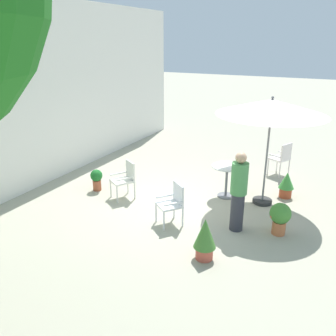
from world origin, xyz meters
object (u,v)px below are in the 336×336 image
Objects in this scene: patio_umbrella_0 at (272,108)px; potted_plant_0 at (97,178)px; potted_plant_1 at (205,237)px; potted_plant_3 at (280,216)px; patio_chair_0 at (282,157)px; cafe_table_0 at (227,175)px; patio_chair_1 at (173,201)px; patio_chair_2 at (125,177)px; standing_person at (239,191)px; potted_plant_2 at (286,184)px.

patio_umbrella_0 is 4.43m from potted_plant_0.
potted_plant_0 is at bearing 66.52° from potted_plant_1.
patio_chair_0 is at bearing 9.73° from potted_plant_3.
potted_plant_0 is 0.84× the size of potted_plant_3.
patio_umbrella_0 is 3.22m from potted_plant_1.
patio_chair_0 is (2.04, -0.90, -0.01)m from cafe_table_0.
potted_plant_0 is at bearing 129.03° from patio_chair_0.
patio_chair_2 reaches higher than patio_chair_1.
patio_umbrella_0 is 1.87m from cafe_table_0.
patio_umbrella_0 reaches higher than standing_person.
potted_plant_1 is at bearing 145.46° from potted_plant_3.
potted_plant_2 is (2.35, -1.83, -0.15)m from patio_chair_1.
standing_person is at bearing 105.28° from potted_plant_3.
patio_umbrella_0 is at bearing -73.27° from potted_plant_0.
potted_plant_3 is at bearing -170.27° from patio_chair_0.
patio_chair_2 is (-1.12, 2.11, -0.04)m from cafe_table_0.
patio_chair_2 is at bearing 118.09° from cafe_table_0.
patio_chair_2 is 1.62× the size of potted_plant_0.
potted_plant_3 is at bearing -154.36° from patio_umbrella_0.
standing_person reaches higher than cafe_table_0.
cafe_table_0 is at bearing 115.32° from potted_plant_2.
patio_chair_1 is at bearing 162.43° from cafe_table_0.
patio_chair_2 reaches higher than potted_plant_3.
potted_plant_0 is 4.59m from potted_plant_2.
patio_chair_1 is (-3.79, 1.46, -0.04)m from patio_chair_0.
standing_person is at bearing -9.25° from potted_plant_1.
cafe_table_0 is 3.18m from potted_plant_0.
cafe_table_0 is 1.02× the size of potted_plant_1.
potted_plant_0 is (0.64, 2.42, -0.18)m from patio_chair_1.
potted_plant_0 is (-3.15, 3.88, -0.22)m from patio_chair_0.
cafe_table_0 is 0.89× the size of patio_chair_2.
patio_chair_2 is at bearing 68.14° from patio_chair_1.
cafe_table_0 is at bearing 25.79° from standing_person.
cafe_table_0 is 0.85× the size of patio_chair_0.
potted_plant_1 reaches higher than potted_plant_3.
potted_plant_3 is at bearing -34.54° from potted_plant_1.
patio_umbrella_0 reaches higher than cafe_table_0.
patio_umbrella_0 is at bearing -38.29° from patio_chair_1.
potted_plant_0 is at bearing 75.17° from patio_chair_1.
patio_chair_1 is at bearing 141.71° from patio_umbrella_0.
patio_chair_2 is (-1.17, 2.97, -1.70)m from patio_umbrella_0.
potted_plant_1 is at bearing 166.00° from potted_plant_2.
patio_chair_0 is at bearing 14.71° from potted_plant_2.
patio_chair_1 is (-1.80, 1.42, -1.71)m from patio_umbrella_0.
potted_plant_2 is at bearing -68.10° from potted_plant_0.
patio_chair_2 reaches higher than potted_plant_1.
potted_plant_2 reaches higher than potted_plant_0.
patio_chair_1 is 2.51m from potted_plant_0.
potted_plant_1 is at bearing -113.48° from potted_plant_0.
cafe_table_0 is at bearing -69.63° from potted_plant_0.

